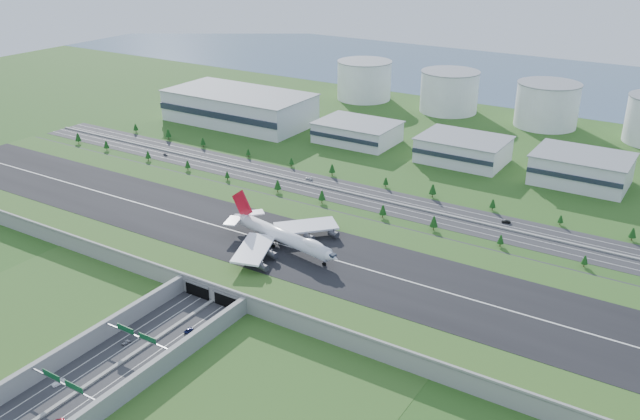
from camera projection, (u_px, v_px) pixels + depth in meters
The scene contains 22 objects.
ground at pixel (277, 258), 342.69m from camera, with size 1200.00×1200.00×0.00m, color #244C17.
airfield_deck at pixel (277, 251), 340.98m from camera, with size 520.00×100.00×9.20m.
underpass_road at pixel (129, 350), 264.09m from camera, with size 38.80×120.40×8.00m.
sign_gantry_near at pixel (137, 337), 266.08m from camera, with size 38.70×0.70×9.80m.
sign_gantry_far at pixel (63, 385), 238.89m from camera, with size 38.70×0.70×9.80m.
north_expressway at pixel (367, 197), 416.46m from camera, with size 560.00×36.00×0.12m, color #28282B.
tree_row at pixel (378, 193), 410.63m from camera, with size 500.45×48.61×8.29m.
hangar_west at pixel (240, 108), 564.33m from camera, with size 120.00×60.00×25.00m, color silver.
hangar_mid_a at pixel (357, 132), 516.56m from camera, with size 58.00×42.00×15.00m, color silver.
hangar_mid_b at pixel (463, 150), 474.70m from camera, with size 58.00×42.00×17.00m, color silver.
hangar_mid_c at pixel (581, 169), 435.28m from camera, with size 58.00×42.00×19.00m, color silver.
fuel_tank_a at pixel (364, 80), 635.06m from camera, with size 50.00×50.00×35.00m, color silver.
fuel_tank_b at pixel (449, 92), 593.60m from camera, with size 50.00×50.00×35.00m, color silver.
fuel_tank_c at pixel (547, 105), 552.14m from camera, with size 50.00×50.00×35.00m, color silver.
bay_water at pixel (541, 80), 715.55m from camera, with size 1200.00×260.00×0.06m, color #3D5874.
boeing_747 at pixel (283, 236), 332.88m from camera, with size 73.17×68.52×22.83m.
car_0 at pixel (126, 342), 273.54m from camera, with size 1.68×4.18×1.42m, color #A2A2A6.
car_1 at pixel (59, 383), 249.49m from camera, with size 1.74×4.99×1.64m, color white.
car_2 at pixel (189, 330), 281.41m from camera, with size 2.17×4.70×1.31m, color #0B113B.
car_4 at pixel (165, 154), 489.03m from camera, with size 1.70×4.22×1.44m, color #4C4D51.
car_5 at pixel (506, 222), 381.02m from camera, with size 1.75×5.02×1.65m, color black.
car_7 at pixel (309, 178), 444.18m from camera, with size 2.08×5.12×1.49m, color silver.
Camera 1 is at (180.33, -246.51, 158.76)m, focal length 38.00 mm.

